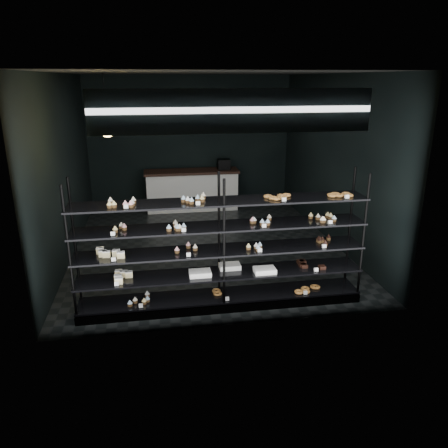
% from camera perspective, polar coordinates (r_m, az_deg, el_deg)
% --- Properties ---
extents(room, '(5.01, 6.01, 3.20)m').
position_cam_1_polar(room, '(8.18, -2.52, 7.85)').
color(room, black).
rests_on(room, ground).
extents(display_shelf, '(4.00, 0.50, 1.91)m').
position_cam_1_polar(display_shelf, '(6.12, -0.52, -5.38)').
color(display_shelf, black).
rests_on(display_shelf, room).
extents(signage, '(3.30, 0.05, 0.50)m').
position_cam_1_polar(signage, '(5.16, 1.38, 14.52)').
color(signage, '#0C163C').
rests_on(signage, room).
extents(pendant_lamp, '(0.30, 0.30, 0.88)m').
position_cam_1_polar(pendant_lamp, '(6.63, -15.04, 12.20)').
color(pendant_lamp, black).
rests_on(pendant_lamp, room).
extents(service_counter, '(2.29, 0.65, 1.23)m').
position_cam_1_polar(service_counter, '(10.84, -4.14, 4.54)').
color(service_counter, silver).
rests_on(service_counter, room).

